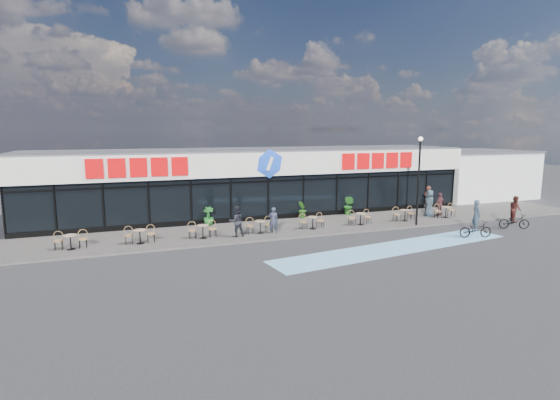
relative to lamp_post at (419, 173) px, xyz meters
name	(u,v)px	position (x,y,z in m)	size (l,w,h in m)	color
ground	(312,248)	(-8.12, -2.30, -3.31)	(120.00, 120.00, 0.00)	#28282B
sidewalk	(282,228)	(-8.12, 2.20, -3.26)	(44.00, 5.00, 0.10)	#55514B
bike_lane	(396,248)	(-4.12, -3.80, -3.30)	(14.00, 2.20, 0.01)	#78BAE4
building	(255,181)	(-8.12, 7.63, -0.97)	(30.60, 6.57, 4.75)	black
neighbour_building	(471,173)	(12.38, 8.70, -1.25)	(9.20, 7.20, 4.11)	silver
lamp_post	(419,173)	(0.00, 0.00, 0.00)	(0.28, 0.28, 5.44)	black
bistro_set_0	(71,240)	(-19.60, 1.28, -2.75)	(1.54, 0.62, 0.90)	tan
bistro_set_1	(140,235)	(-16.34, 1.28, -2.75)	(1.54, 0.62, 0.90)	tan
bistro_set_2	(203,230)	(-13.07, 1.28, -2.75)	(1.54, 0.62, 0.90)	tan
bistro_set_3	(260,225)	(-9.80, 1.28, -2.75)	(1.54, 0.62, 0.90)	tan
bistro_set_4	(312,221)	(-6.53, 1.28, -2.75)	(1.54, 0.62, 0.90)	tan
bistro_set_5	(360,217)	(-3.26, 1.28, -2.75)	(1.54, 0.62, 0.90)	tan
bistro_set_6	(404,214)	(0.01, 1.28, -2.75)	(1.54, 0.62, 0.90)	tan
bistro_set_7	(445,211)	(3.28, 1.28, -2.75)	(1.54, 0.62, 0.90)	tan
potted_plant_left	(208,216)	(-12.14, 4.38, -2.64)	(0.63, 0.63, 1.13)	#1A5C1E
potted_plant_mid	(302,209)	(-5.83, 4.37, -2.63)	(0.64, 0.52, 1.16)	#215217
potted_plant_right	(349,205)	(-2.38, 4.31, -2.55)	(0.73, 0.59, 1.32)	#184A15
patron_left	(273,220)	(-9.08, 0.96, -2.45)	(0.55, 0.36, 1.52)	#292E40
patron_right	(236,221)	(-11.25, 0.93, -2.34)	(0.84, 0.66, 1.74)	black
pedestrian_a	(429,203)	(2.54, 1.98, -2.30)	(0.89, 0.58, 1.82)	#2F3F49
pedestrian_b	(428,199)	(3.29, 3.05, -2.25)	(0.70, 0.46, 1.92)	#4B241B
pedestrian_c	(440,204)	(3.34, 1.89, -2.42)	(0.93, 0.39, 1.59)	#4F282C
cyclist_a	(476,225)	(1.26, -3.50, -2.61)	(1.91, 1.11, 2.13)	black
cyclist_b	(515,216)	(5.12, -2.60, -2.53)	(1.86, 1.30, 2.01)	black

